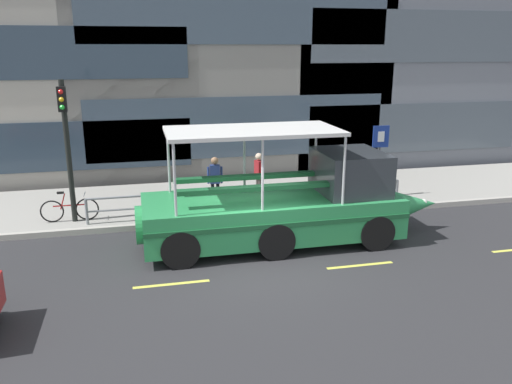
{
  "coord_description": "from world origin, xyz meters",
  "views": [
    {
      "loc": [
        -2.95,
        -12.11,
        5.41
      ],
      "look_at": [
        0.32,
        1.98,
        1.3
      ],
      "focal_mm": 35.94,
      "sensor_mm": 36.0,
      "label": 1
    }
  ],
  "objects_px": {
    "pedestrian_near_bow": "(331,170)",
    "pedestrian_mid_right": "(215,178)",
    "parking_sign": "(380,149)",
    "duck_tour_boat": "(290,205)",
    "traffic_light_pole": "(67,138)",
    "leaned_bicycle": "(70,209)",
    "pedestrian_mid_left": "(259,173)"
  },
  "relations": [
    {
      "from": "pedestrian_mid_left",
      "to": "duck_tour_boat",
      "type": "bearing_deg",
      "value": -88.1
    },
    {
      "from": "leaned_bicycle",
      "to": "duck_tour_boat",
      "type": "distance_m",
      "value": 6.87
    },
    {
      "from": "traffic_light_pole",
      "to": "pedestrian_mid_left",
      "type": "distance_m",
      "value": 6.27
    },
    {
      "from": "parking_sign",
      "to": "pedestrian_mid_right",
      "type": "distance_m",
      "value": 5.9
    },
    {
      "from": "parking_sign",
      "to": "pedestrian_mid_left",
      "type": "height_order",
      "value": "parking_sign"
    },
    {
      "from": "duck_tour_boat",
      "to": "pedestrian_near_bow",
      "type": "distance_m",
      "value": 4.35
    },
    {
      "from": "pedestrian_near_bow",
      "to": "pedestrian_mid_right",
      "type": "bearing_deg",
      "value": -173.21
    },
    {
      "from": "leaned_bicycle",
      "to": "pedestrian_near_bow",
      "type": "bearing_deg",
      "value": 4.91
    },
    {
      "from": "traffic_light_pole",
      "to": "leaned_bicycle",
      "type": "xyz_separation_m",
      "value": [
        -0.13,
        0.08,
        -2.23
      ]
    },
    {
      "from": "traffic_light_pole",
      "to": "pedestrian_mid_left",
      "type": "height_order",
      "value": "traffic_light_pole"
    },
    {
      "from": "parking_sign",
      "to": "pedestrian_mid_left",
      "type": "bearing_deg",
      "value": 175.29
    },
    {
      "from": "parking_sign",
      "to": "duck_tour_boat",
      "type": "height_order",
      "value": "duck_tour_boat"
    },
    {
      "from": "pedestrian_near_bow",
      "to": "pedestrian_mid_right",
      "type": "relative_size",
      "value": 0.92
    },
    {
      "from": "traffic_light_pole",
      "to": "pedestrian_mid_right",
      "type": "relative_size",
      "value": 2.45
    },
    {
      "from": "traffic_light_pole",
      "to": "pedestrian_near_bow",
      "type": "height_order",
      "value": "traffic_light_pole"
    },
    {
      "from": "traffic_light_pole",
      "to": "parking_sign",
      "type": "relative_size",
      "value": 1.66
    },
    {
      "from": "pedestrian_near_bow",
      "to": "pedestrian_mid_left",
      "type": "bearing_deg",
      "value": -176.31
    },
    {
      "from": "pedestrian_mid_left",
      "to": "leaned_bicycle",
      "type": "bearing_deg",
      "value": -174.56
    },
    {
      "from": "parking_sign",
      "to": "pedestrian_near_bow",
      "type": "distance_m",
      "value": 1.85
    },
    {
      "from": "duck_tour_boat",
      "to": "pedestrian_mid_right",
      "type": "bearing_deg",
      "value": 119.35
    },
    {
      "from": "pedestrian_near_bow",
      "to": "duck_tour_boat",
      "type": "bearing_deg",
      "value": -126.51
    },
    {
      "from": "leaned_bicycle",
      "to": "pedestrian_mid_left",
      "type": "bearing_deg",
      "value": 5.44
    },
    {
      "from": "parking_sign",
      "to": "pedestrian_mid_right",
      "type": "height_order",
      "value": "parking_sign"
    },
    {
      "from": "pedestrian_near_bow",
      "to": "pedestrian_mid_right",
      "type": "distance_m",
      "value": 4.29
    },
    {
      "from": "duck_tour_boat",
      "to": "pedestrian_mid_left",
      "type": "relative_size",
      "value": 5.08
    },
    {
      "from": "leaned_bicycle",
      "to": "pedestrian_mid_right",
      "type": "distance_m",
      "value": 4.66
    },
    {
      "from": "parking_sign",
      "to": "duck_tour_boat",
      "type": "xyz_separation_m",
      "value": [
        -4.17,
        -2.97,
        -0.87
      ]
    },
    {
      "from": "leaned_bicycle",
      "to": "pedestrian_mid_left",
      "type": "distance_m",
      "value": 6.23
    },
    {
      "from": "leaned_bicycle",
      "to": "pedestrian_mid_right",
      "type": "height_order",
      "value": "pedestrian_mid_right"
    },
    {
      "from": "duck_tour_boat",
      "to": "pedestrian_near_bow",
      "type": "relative_size",
      "value": 5.48
    },
    {
      "from": "traffic_light_pole",
      "to": "pedestrian_mid_right",
      "type": "height_order",
      "value": "traffic_light_pole"
    },
    {
      "from": "leaned_bicycle",
      "to": "duck_tour_boat",
      "type": "relative_size",
      "value": 0.2
    }
  ]
}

